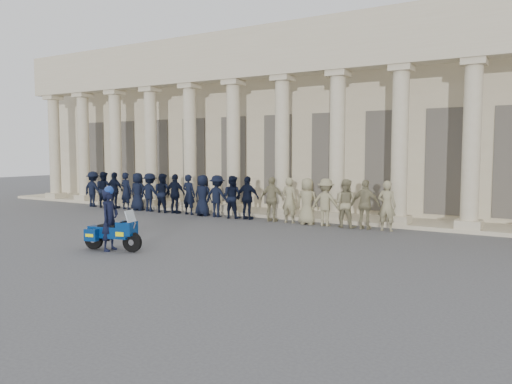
# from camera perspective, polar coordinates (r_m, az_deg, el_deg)

# --- Properties ---
(ground) EXTENTS (90.00, 90.00, 0.00)m
(ground) POSITION_cam_1_polar(r_m,az_deg,el_deg) (15.11, -7.10, -6.74)
(ground) COLOR #4E4E51
(ground) RESTS_ON ground
(building) EXTENTS (40.00, 12.50, 9.00)m
(building) POSITION_cam_1_polar(r_m,az_deg,el_deg) (27.97, 11.99, 7.75)
(building) COLOR #C4B593
(building) RESTS_ON ground
(officer_rank) EXTENTS (16.88, 0.72, 1.90)m
(officer_rank) POSITION_cam_1_polar(r_m,az_deg,el_deg) (22.97, -5.61, -0.41)
(officer_rank) COLOR black
(officer_rank) RESTS_ON ground
(motorcycle) EXTENTS (1.92, 0.95, 1.25)m
(motorcycle) POSITION_cam_1_polar(r_m,az_deg,el_deg) (15.60, -16.02, -4.51)
(motorcycle) COLOR black
(motorcycle) RESTS_ON ground
(rider) EXTENTS (0.58, 0.76, 1.95)m
(rider) POSITION_cam_1_polar(r_m,az_deg,el_deg) (15.59, -16.38, -2.94)
(rider) COLOR black
(rider) RESTS_ON ground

